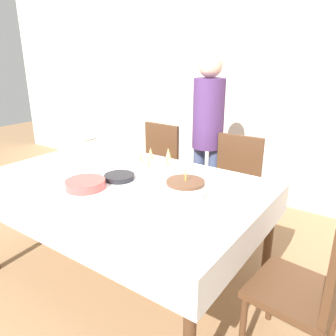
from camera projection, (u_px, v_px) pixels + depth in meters
The scene contains 15 objects.
ground_plane at pixel (126, 275), 2.49m from camera, with size 12.00×12.00×0.00m, color #93704C.
wall_back at pixel (241, 77), 3.53m from camera, with size 8.00×0.05×2.70m.
dining_table at pixel (122, 194), 2.27m from camera, with size 1.91×1.21×0.77m.
dining_chair_far_left at pixel (155, 168), 3.26m from camera, with size 0.43×0.43×0.94m.
dining_chair_far_right at pixel (233, 187), 2.81m from camera, with size 0.44×0.44×0.94m.
dining_chair_right_end at pixel (313, 284), 1.62m from camera, with size 0.46×0.46×0.94m.
birthday_cake at pixel (185, 189), 1.95m from camera, with size 0.23×0.23×0.18m.
champagne_tray at pixel (154, 165), 2.31m from camera, with size 0.33×0.33×0.18m.
plate_stack_main at pixel (85, 184), 2.10m from camera, with size 0.25×0.25×0.06m.
plate_stack_dessert at pixel (119, 177), 2.25m from camera, with size 0.21×0.21×0.03m.
cake_knife at pixel (182, 213), 1.77m from camera, with size 0.30×0.05×0.00m.
fork_pile at pixel (63, 181), 2.20m from camera, with size 0.18×0.08×0.02m.
napkin_pile at pixel (87, 174), 2.34m from camera, with size 0.15×0.15×0.01m.
person_standing at pixel (208, 127), 2.95m from camera, with size 0.28×0.28×1.61m.
high_chair at pixel (88, 154), 3.82m from camera, with size 0.33×0.35×0.71m.
Camera 1 is at (1.46, -1.52, 1.59)m, focal length 35.00 mm.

